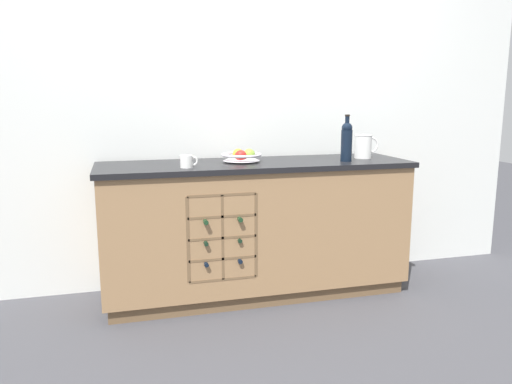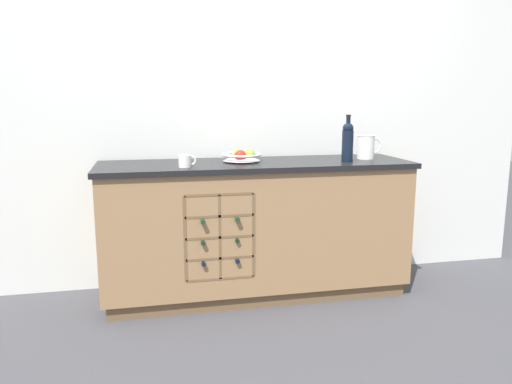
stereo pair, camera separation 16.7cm
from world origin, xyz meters
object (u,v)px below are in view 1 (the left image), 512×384
object	(u,v)px
white_pitcher	(364,146)
standing_wine_bottle	(347,141)
fruit_bowl	(242,156)
ceramic_mug	(187,161)

from	to	relation	value
white_pitcher	standing_wine_bottle	xyz separation A→B (m)	(-0.19, -0.13, 0.05)
standing_wine_bottle	white_pitcher	bearing A→B (deg)	34.06
white_pitcher	standing_wine_bottle	bearing A→B (deg)	-145.94
fruit_bowl	standing_wine_bottle	size ratio (longest dim) A/B	0.86
standing_wine_bottle	fruit_bowl	bearing A→B (deg)	167.93
fruit_bowl	white_pitcher	xyz separation A→B (m)	(0.88, -0.01, 0.05)
white_pitcher	ceramic_mug	xyz separation A→B (m)	(-1.27, -0.17, -0.05)
standing_wine_bottle	ceramic_mug	bearing A→B (deg)	-178.18
ceramic_mug	fruit_bowl	bearing A→B (deg)	25.01
fruit_bowl	ceramic_mug	bearing A→B (deg)	-154.99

